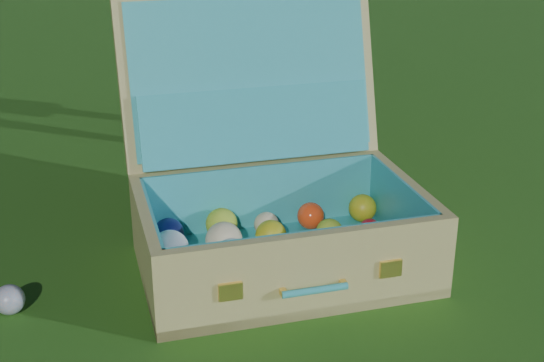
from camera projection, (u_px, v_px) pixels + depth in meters
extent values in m
plane|color=#215114|center=(260.00, 287.00, 1.81)|extent=(60.00, 60.00, 0.00)
sphere|color=teal|center=(9.00, 300.00, 1.69)|extent=(0.07, 0.07, 0.07)
cube|color=tan|center=(282.00, 266.00, 1.88)|extent=(0.69, 0.46, 0.03)
cube|color=tan|center=(310.00, 276.00, 1.65)|extent=(0.69, 0.03, 0.21)
cube|color=tan|center=(260.00, 199.00, 2.04)|extent=(0.69, 0.03, 0.21)
cube|color=tan|center=(147.00, 251.00, 1.76)|extent=(0.03, 0.41, 0.21)
cube|color=tan|center=(407.00, 218.00, 1.93)|extent=(0.03, 0.41, 0.21)
cube|color=teal|center=(282.00, 261.00, 1.87)|extent=(0.64, 0.41, 0.01)
cube|color=teal|center=(308.00, 268.00, 1.66)|extent=(0.64, 0.01, 0.18)
cube|color=teal|center=(261.00, 197.00, 2.02)|extent=(0.64, 0.01, 0.18)
cube|color=teal|center=(153.00, 245.00, 1.76)|extent=(0.01, 0.41, 0.18)
cube|color=teal|center=(401.00, 214.00, 1.92)|extent=(0.01, 0.41, 0.18)
cube|color=tan|center=(250.00, 76.00, 2.01)|extent=(0.69, 0.18, 0.45)
cube|color=teal|center=(252.00, 76.00, 1.98)|extent=(0.64, 0.13, 0.39)
cube|color=teal|center=(257.00, 124.00, 1.99)|extent=(0.61, 0.08, 0.19)
cube|color=#F2C659|center=(230.00, 292.00, 1.59)|extent=(0.05, 0.01, 0.04)
cube|color=#F2C659|center=(391.00, 269.00, 1.68)|extent=(0.05, 0.01, 0.04)
cylinder|color=teal|center=(315.00, 290.00, 1.63)|extent=(0.15, 0.02, 0.02)
cube|color=#F2C659|center=(283.00, 293.00, 1.62)|extent=(0.01, 0.02, 0.01)
cube|color=#F2C659|center=(343.00, 284.00, 1.66)|extent=(0.01, 0.02, 0.01)
sphere|color=#ADC22F|center=(192.00, 288.00, 1.68)|extent=(0.07, 0.07, 0.07)
sphere|color=#AB0D17|center=(246.00, 285.00, 1.70)|extent=(0.05, 0.05, 0.05)
sphere|color=#101750|center=(296.00, 272.00, 1.74)|extent=(0.07, 0.07, 0.07)
sphere|color=#FF4215|center=(359.00, 265.00, 1.77)|extent=(0.08, 0.08, 0.08)
sphere|color=white|center=(409.00, 264.00, 1.79)|extent=(0.06, 0.06, 0.06)
sphere|color=#FF4215|center=(184.00, 273.00, 1.75)|extent=(0.06, 0.06, 0.06)
sphere|color=white|center=(232.00, 259.00, 1.77)|extent=(0.10, 0.10, 0.10)
sphere|color=#ADC22F|center=(294.00, 255.00, 1.81)|extent=(0.08, 0.08, 0.08)
sphere|color=#ADC22F|center=(339.00, 249.00, 1.84)|extent=(0.07, 0.07, 0.07)
sphere|color=#ADC22F|center=(384.00, 240.00, 1.89)|extent=(0.07, 0.07, 0.07)
sphere|color=white|center=(170.00, 249.00, 1.83)|extent=(0.09, 0.09, 0.09)
sphere|color=beige|center=(224.00, 240.00, 1.87)|extent=(0.09, 0.09, 0.09)
sphere|color=#ADA317|center=(271.00, 235.00, 1.91)|extent=(0.08, 0.08, 0.08)
sphere|color=#ADC22F|center=(330.00, 232.00, 1.93)|extent=(0.07, 0.07, 0.07)
sphere|color=#AB0D17|center=(370.00, 229.00, 1.97)|extent=(0.05, 0.05, 0.05)
sphere|color=#101750|center=(169.00, 233.00, 1.92)|extent=(0.08, 0.08, 0.08)
sphere|color=#ADC22F|center=(222.00, 224.00, 1.96)|extent=(0.08, 0.08, 0.08)
sphere|color=beige|center=(267.00, 224.00, 1.98)|extent=(0.07, 0.07, 0.07)
sphere|color=#FF4215|center=(311.00, 216.00, 2.02)|extent=(0.07, 0.07, 0.07)
sphere|color=#ADA317|center=(362.00, 208.00, 2.06)|extent=(0.08, 0.08, 0.08)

